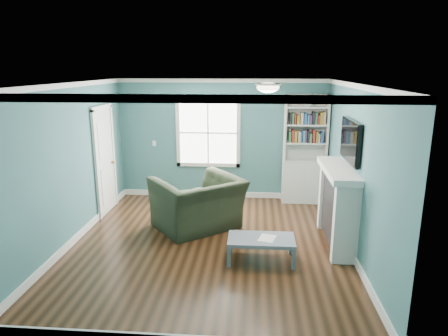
{
  "coord_description": "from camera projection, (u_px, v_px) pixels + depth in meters",
  "views": [
    {
      "loc": [
        0.72,
        -6.04,
        2.83
      ],
      "look_at": [
        0.21,
        0.4,
        1.2
      ],
      "focal_mm": 32.0,
      "sensor_mm": 36.0,
      "label": 1
    }
  ],
  "objects": [
    {
      "name": "recliner",
      "position": [
        198.0,
        195.0,
        7.12
      ],
      "size": [
        1.69,
        1.6,
        1.24
      ],
      "primitive_type": "imported",
      "rotation": [
        0.0,
        0.0,
        -2.48
      ],
      "color": "black",
      "rests_on": "ground"
    },
    {
      "name": "bookshelf",
      "position": [
        304.0,
        160.0,
        8.45
      ],
      "size": [
        0.9,
        0.35,
        2.31
      ],
      "color": "silver",
      "rests_on": "ground"
    },
    {
      "name": "paper_sheet",
      "position": [
        267.0,
        238.0,
        5.94
      ],
      "size": [
        0.3,
        0.34,
        0.0
      ],
      "primitive_type": "cube",
      "rotation": [
        0.0,
        0.0,
        -0.27
      ],
      "color": "white",
      "rests_on": "coffee_table"
    },
    {
      "name": "trim",
      "position": [
        209.0,
        172.0,
        6.29
      ],
      "size": [
        4.5,
        5.0,
        2.6
      ],
      "color": "white",
      "rests_on": "ground"
    },
    {
      "name": "floor",
      "position": [
        209.0,
        244.0,
        6.59
      ],
      "size": [
        5.0,
        5.0,
        0.0
      ],
      "primitive_type": "plane",
      "color": "black",
      "rests_on": "ground"
    },
    {
      "name": "door",
      "position": [
        105.0,
        159.0,
        7.85
      ],
      "size": [
        0.12,
        0.98,
        2.17
      ],
      "color": "silver",
      "rests_on": "ground"
    },
    {
      "name": "tv",
      "position": [
        350.0,
        141.0,
        6.19
      ],
      "size": [
        0.06,
        1.1,
        0.65
      ],
      "primitive_type": "cube",
      "color": "black",
      "rests_on": "fireplace"
    },
    {
      "name": "light_switch",
      "position": [
        154.0,
        143.0,
        8.81
      ],
      "size": [
        0.08,
        0.01,
        0.12
      ],
      "primitive_type": "cube",
      "color": "white",
      "rests_on": "room_walls"
    },
    {
      "name": "room_walls",
      "position": [
        208.0,
        150.0,
        6.2
      ],
      "size": [
        5.0,
        5.0,
        5.0
      ],
      "color": "#3E7979",
      "rests_on": "ground"
    },
    {
      "name": "window",
      "position": [
        208.0,
        133.0,
        8.66
      ],
      "size": [
        1.4,
        0.06,
        1.5
      ],
      "color": "white",
      "rests_on": "room_walls"
    },
    {
      "name": "coffee_table",
      "position": [
        261.0,
        241.0,
        5.96
      ],
      "size": [
        0.99,
        0.54,
        0.36
      ],
      "rotation": [
        0.0,
        0.0,
        0.0
      ],
      "color": "#535E64",
      "rests_on": "ground"
    },
    {
      "name": "fireplace",
      "position": [
        338.0,
        207.0,
        6.47
      ],
      "size": [
        0.44,
        1.58,
        1.3
      ],
      "color": "black",
      "rests_on": "ground"
    },
    {
      "name": "ceiling_fixture",
      "position": [
        268.0,
        87.0,
        5.99
      ],
      "size": [
        0.38,
        0.38,
        0.15
      ],
      "color": "white",
      "rests_on": "room_walls"
    }
  ]
}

